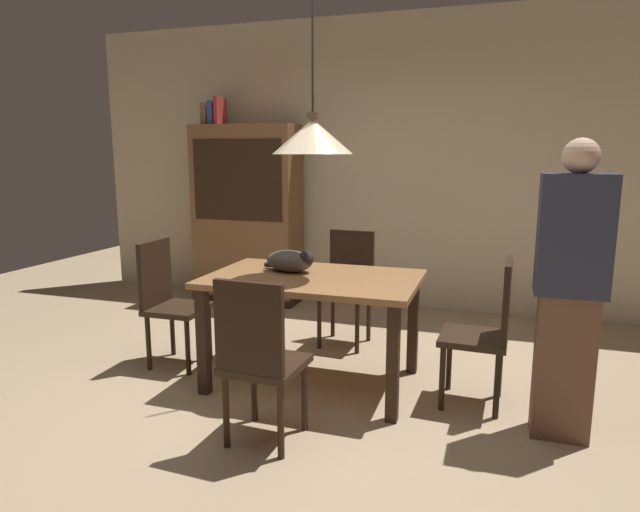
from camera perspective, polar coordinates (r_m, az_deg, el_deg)
ground at (r=3.50m, az=-3.65°, el=-15.75°), size 10.00×10.00×0.00m
back_wall at (r=5.68m, az=6.19°, el=9.48°), size 6.40×0.10×2.90m
dining_table at (r=3.67m, az=-0.72°, el=-3.64°), size 1.40×0.90×0.75m
chair_far_back at (r=4.52m, az=2.91°, el=-2.74°), size 0.42×0.42×0.93m
chair_right_side at (r=3.52m, az=17.05°, el=-7.06°), size 0.42×0.42×0.93m
chair_left_side at (r=4.19m, az=-15.53°, el=-4.17°), size 0.41×0.41×0.93m
chair_near_front at (r=2.93m, az=-6.39°, el=-10.23°), size 0.42×0.42×0.93m
cat_sleeping at (r=3.77m, az=-3.06°, el=-0.50°), size 0.39×0.27×0.16m
pendant_lamp at (r=3.56m, az=-0.76°, el=12.38°), size 0.52×0.52×1.30m
hutch_bookcase at (r=5.84m, az=-7.58°, el=3.96°), size 1.12×0.45×1.85m
book_brown_thick at (r=6.01m, az=-11.54°, el=14.25°), size 0.06×0.24×0.22m
book_blue_wide at (r=5.97m, az=-10.90°, el=14.40°), size 0.06×0.24×0.24m
book_red_tall at (r=5.94m, az=-10.35°, el=14.63°), size 0.04×0.22×0.28m
person_standing at (r=3.22m, az=24.56°, el=-3.46°), size 0.36×0.22×1.63m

